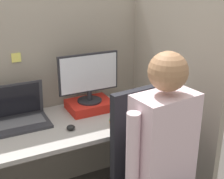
# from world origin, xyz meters

# --- Properties ---
(cubicle_panel_back) EXTENTS (2.08, 0.05, 1.61)m
(cubicle_panel_back) POSITION_xyz_m (-0.00, 0.65, 0.80)
(cubicle_panel_back) COLOR gray
(cubicle_panel_back) RESTS_ON ground
(cubicle_panel_right) EXTENTS (0.04, 1.26, 1.61)m
(cubicle_panel_right) POSITION_xyz_m (0.82, 0.25, 0.80)
(cubicle_panel_right) COLOR gray
(cubicle_panel_right) RESTS_ON ground
(desk) EXTENTS (1.58, 0.63, 0.71)m
(desk) POSITION_xyz_m (0.00, 0.31, 0.55)
(desk) COLOR #9E9993
(desk) RESTS_ON ground
(paper_box) EXTENTS (0.32, 0.25, 0.07)m
(paper_box) POSITION_xyz_m (0.31, 0.44, 0.75)
(paper_box) COLOR red
(paper_box) RESTS_ON desk
(monitor) EXTENTS (0.46, 0.18, 0.37)m
(monitor) POSITION_xyz_m (0.31, 0.45, 0.98)
(monitor) COLOR #232328
(monitor) RESTS_ON paper_box
(laptop) EXTENTS (0.38, 0.26, 0.27)m
(laptop) POSITION_xyz_m (-0.22, 0.44, 0.76)
(laptop) COLOR #2D2D33
(laptop) RESTS_ON desk
(mouse) EXTENTS (0.06, 0.05, 0.03)m
(mouse) POSITION_xyz_m (0.07, 0.20, 0.73)
(mouse) COLOR black
(mouse) RESTS_ON desk
(stapler) EXTENTS (0.04, 0.14, 0.05)m
(stapler) POSITION_xyz_m (0.74, 0.29, 0.74)
(stapler) COLOR black
(stapler) RESTS_ON desk
(carrot_toy) EXTENTS (0.05, 0.15, 0.05)m
(carrot_toy) POSITION_xyz_m (0.35, 0.09, 0.74)
(carrot_toy) COLOR orange
(carrot_toy) RESTS_ON desk
(office_chair) EXTENTS (0.53, 0.57, 1.05)m
(office_chair) POSITION_xyz_m (0.40, -0.26, 0.53)
(office_chair) COLOR black
(office_chair) RESTS_ON ground
(person) EXTENTS (0.48, 0.44, 1.33)m
(person) POSITION_xyz_m (0.39, -0.42, 0.77)
(person) COLOR #282D4C
(person) RESTS_ON ground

